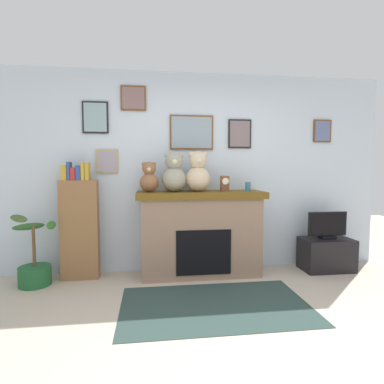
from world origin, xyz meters
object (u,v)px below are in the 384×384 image
(mantel_clock, at_px, (225,184))
(teddy_bear_cream, at_px, (174,174))
(bookshelf, at_px, (79,225))
(teddy_bear_grey, at_px, (149,178))
(television, at_px, (327,226))
(tv_stand, at_px, (326,254))
(teddy_bear_tan, at_px, (198,173))
(potted_plant, at_px, (35,263))
(fireplace, at_px, (201,233))
(candle_jar, at_px, (248,187))

(mantel_clock, height_order, teddy_bear_cream, teddy_bear_cream)
(bookshelf, distance_m, teddy_bear_grey, 1.03)
(television, xyz_separation_m, teddy_bear_grey, (-2.33, 0.03, 0.64))
(mantel_clock, bearing_deg, television, -1.40)
(teddy_bear_grey, bearing_deg, tv_stand, -0.81)
(television, relative_size, teddy_bear_tan, 1.05)
(potted_plant, bearing_deg, bookshelf, 18.07)
(fireplace, bearing_deg, mantel_clock, -3.52)
(teddy_bear_cream, bearing_deg, fireplace, 3.14)
(fireplace, distance_m, potted_plant, 1.99)
(tv_stand, height_order, candle_jar, candle_jar)
(mantel_clock, distance_m, teddy_bear_grey, 0.95)
(tv_stand, relative_size, teddy_bear_tan, 1.30)
(television, height_order, candle_jar, candle_jar)
(television, xyz_separation_m, candle_jar, (-1.08, 0.03, 0.53))
(tv_stand, bearing_deg, bookshelf, 178.20)
(tv_stand, xyz_separation_m, candle_jar, (-1.08, 0.03, 0.91))
(television, bearing_deg, potted_plant, -179.14)
(teddy_bear_grey, bearing_deg, teddy_bear_cream, -0.03)
(tv_stand, height_order, teddy_bear_grey, teddy_bear_grey)
(potted_plant, xyz_separation_m, teddy_bear_cream, (1.63, 0.09, 1.03))
(tv_stand, relative_size, candle_jar, 5.72)
(candle_jar, distance_m, teddy_bear_grey, 1.25)
(potted_plant, height_order, mantel_clock, mantel_clock)
(teddy_bear_tan, bearing_deg, teddy_bear_grey, 179.98)
(television, bearing_deg, teddy_bear_grey, 179.15)
(potted_plant, bearing_deg, candle_jar, 1.99)
(television, relative_size, candle_jar, 4.62)
(candle_jar, relative_size, mantel_clock, 0.59)
(mantel_clock, bearing_deg, bookshelf, 177.85)
(tv_stand, height_order, teddy_bear_tan, teddy_bear_tan)
(teddy_bear_grey, xyz_separation_m, teddy_bear_tan, (0.60, -0.00, 0.06))
(potted_plant, distance_m, candle_jar, 2.72)
(potted_plant, bearing_deg, teddy_bear_grey, 3.84)
(potted_plant, distance_m, mantel_clock, 2.45)
(bookshelf, bearing_deg, potted_plant, -161.93)
(bookshelf, distance_m, teddy_bear_tan, 1.58)
(candle_jar, xyz_separation_m, teddy_bear_tan, (-0.65, -0.00, 0.17))
(potted_plant, relative_size, teddy_bear_cream, 1.72)
(fireplace, bearing_deg, bookshelf, 178.13)
(fireplace, xyz_separation_m, teddy_bear_grey, (-0.64, -0.02, 0.69))
(fireplace, relative_size, teddy_bear_tan, 3.17)
(television, xyz_separation_m, teddy_bear_cream, (-2.03, 0.03, 0.69))
(teddy_bear_cream, distance_m, teddy_bear_tan, 0.30)
(mantel_clock, distance_m, teddy_bear_cream, 0.65)
(candle_jar, bearing_deg, potted_plant, -178.01)
(teddy_bear_tan, bearing_deg, mantel_clock, -0.07)
(bookshelf, xyz_separation_m, teddy_bear_grey, (0.85, -0.07, 0.57))
(mantel_clock, bearing_deg, candle_jar, 0.20)
(bookshelf, height_order, mantel_clock, bookshelf)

